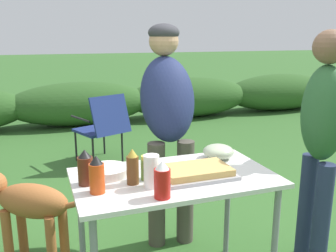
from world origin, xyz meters
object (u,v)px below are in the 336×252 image
(camp_chair_green_behind_table, at_px, (103,125))
(relish_jar, at_px, (147,168))
(ketchup_bottle, at_px, (162,180))
(plate_stack, at_px, (107,171))
(mixing_bowl, at_px, (218,152))
(bbq_sauce_bottle, at_px, (85,168))
(hot_sauce_bottle, at_px, (97,175))
(paper_cup_stack, at_px, (151,171))
(standing_person_with_beanie, at_px, (168,111))
(folding_table, at_px, (174,189))
(dog, at_px, (27,204))
(beer_bottle, at_px, (133,167))
(food_tray, at_px, (196,172))
(standing_person_in_navy_coat, at_px, (322,130))

(camp_chair_green_behind_table, bearing_deg, relish_jar, -116.60)
(ketchup_bottle, distance_m, camp_chair_green_behind_table, 2.73)
(plate_stack, relative_size, mixing_bowl, 1.22)
(bbq_sauce_bottle, relative_size, hot_sauce_bottle, 0.99)
(paper_cup_stack, distance_m, standing_person_with_beanie, 0.84)
(plate_stack, distance_m, ketchup_bottle, 0.43)
(folding_table, distance_m, dog, 1.03)
(standing_person_with_beanie, bearing_deg, bbq_sauce_bottle, -130.90)
(mixing_bowl, distance_m, beer_bottle, 0.65)
(food_tray, xyz_separation_m, ketchup_bottle, (-0.26, -0.20, 0.06))
(plate_stack, distance_m, paper_cup_stack, 0.31)
(dog, bearing_deg, ketchup_bottle, -107.01)
(mixing_bowl, relative_size, dog, 0.28)
(plate_stack, bearing_deg, paper_cup_stack, -53.05)
(folding_table, xyz_separation_m, bbq_sauce_bottle, (-0.47, 0.04, 0.17))
(standing_person_in_navy_coat, bearing_deg, relish_jar, -81.00)
(camp_chair_green_behind_table, bearing_deg, beer_bottle, -118.55)
(hot_sauce_bottle, height_order, camp_chair_green_behind_table, hot_sauce_bottle)
(relish_jar, xyz_separation_m, standing_person_with_beanie, (0.34, 0.64, 0.17))
(folding_table, bearing_deg, ketchup_bottle, -121.74)
(plate_stack, xyz_separation_m, standing_person_with_beanie, (0.53, 0.51, 0.21))
(relish_jar, bearing_deg, folding_table, -0.33)
(relish_jar, bearing_deg, camp_chair_green_behind_table, 85.82)
(mixing_bowl, relative_size, paper_cup_stack, 1.14)
(mixing_bowl, bearing_deg, standing_person_in_navy_coat, -19.23)
(bbq_sauce_bottle, bearing_deg, camp_chair_green_behind_table, 78.34)
(food_tray, height_order, bbq_sauce_bottle, bbq_sauce_bottle)
(folding_table, relative_size, relish_jar, 8.37)
(food_tray, bearing_deg, paper_cup_stack, -168.05)
(bbq_sauce_bottle, xyz_separation_m, relish_jar, (0.32, -0.04, -0.03))
(relish_jar, bearing_deg, plate_stack, 146.01)
(dog, bearing_deg, paper_cup_stack, -102.49)
(bbq_sauce_bottle, distance_m, relish_jar, 0.32)
(food_tray, distance_m, ketchup_bottle, 0.33)
(standing_person_in_navy_coat, bearing_deg, dog, -99.32)
(folding_table, xyz_separation_m, standing_person_in_navy_coat, (0.96, -0.02, 0.26))
(folding_table, xyz_separation_m, mixing_bowl, (0.36, 0.18, 0.12))
(relish_jar, relative_size, dog, 0.19)
(mixing_bowl, height_order, camp_chair_green_behind_table, camp_chair_green_behind_table)
(relish_jar, distance_m, hot_sauce_bottle, 0.29)
(mixing_bowl, height_order, dog, mixing_bowl)
(food_tray, distance_m, plate_stack, 0.49)
(mixing_bowl, height_order, standing_person_in_navy_coat, standing_person_in_navy_coat)
(plate_stack, height_order, paper_cup_stack, paper_cup_stack)
(beer_bottle, distance_m, standing_person_in_navy_coat, 1.21)
(hot_sauce_bottle, distance_m, standing_person_in_navy_coat, 1.40)
(folding_table, relative_size, food_tray, 2.67)
(paper_cup_stack, bearing_deg, camp_chair_green_behind_table, 85.80)
(dog, bearing_deg, standing_person_with_beanie, -51.70)
(mixing_bowl, bearing_deg, relish_jar, -160.47)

